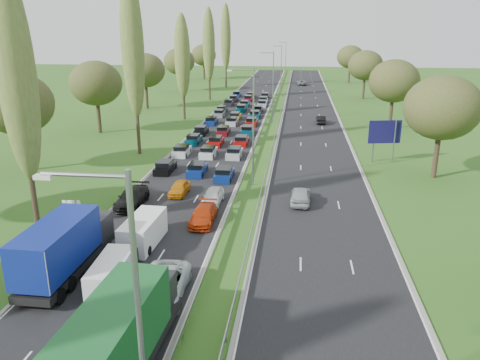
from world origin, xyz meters
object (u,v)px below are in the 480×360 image
(blue_lorry, at_px, (65,246))
(direction_sign, at_px, (385,134))
(info_sign, at_px, (72,209))
(near_car_3, at_px, (132,197))
(white_van_front, at_px, (113,272))
(white_van_rear, at_px, (144,230))

(blue_lorry, height_order, direction_sign, direction_sign)
(info_sign, xyz_separation_m, direction_sign, (28.80, 22.84, 2.20))
(blue_lorry, relative_size, info_sign, 4.52)
(near_car_3, distance_m, info_sign, 5.89)
(white_van_front, bearing_deg, blue_lorry, 159.59)
(white_van_front, bearing_deg, direction_sign, 52.48)
(info_sign, bearing_deg, blue_lorry, -66.12)
(white_van_front, distance_m, direction_sign, 38.74)
(white_van_front, relative_size, direction_sign, 0.92)
(blue_lorry, relative_size, direction_sign, 1.82)
(near_car_3, distance_m, direction_sign, 31.28)
(white_van_rear, relative_size, info_sign, 2.54)
(info_sign, relative_size, direction_sign, 0.40)
(blue_lorry, xyz_separation_m, white_van_front, (3.58, -1.09, -1.08))
(white_van_front, height_order, white_van_rear, white_van_rear)
(blue_lorry, bearing_deg, direction_sign, 51.42)
(blue_lorry, xyz_separation_m, direction_sign, (25.21, 30.94, 1.50))
(info_sign, bearing_deg, white_van_front, -52.07)
(blue_lorry, bearing_deg, white_van_front, -16.33)
(near_car_3, xyz_separation_m, info_sign, (-3.43, -4.76, 0.57))
(white_van_rear, bearing_deg, blue_lorry, -121.57)
(info_sign, bearing_deg, direction_sign, 38.42)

